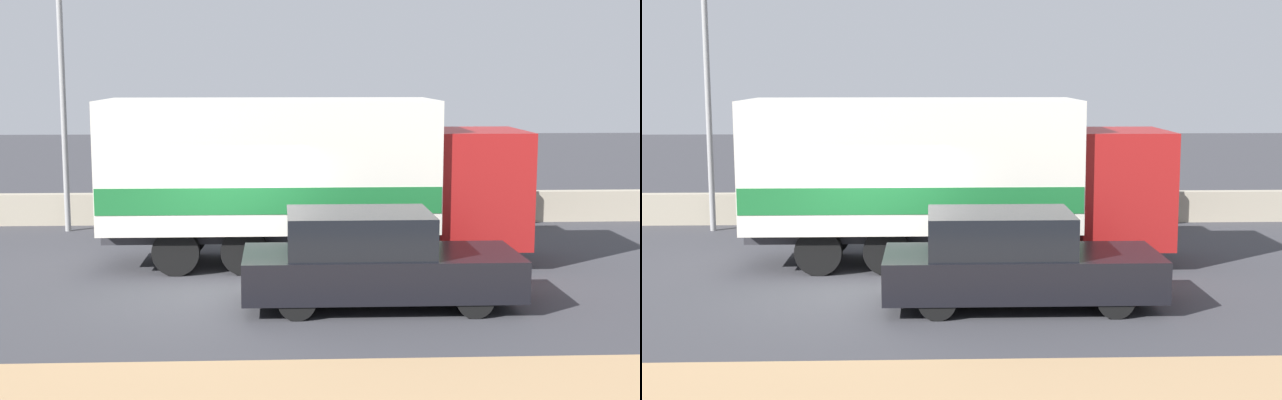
% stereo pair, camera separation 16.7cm
% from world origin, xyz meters
% --- Properties ---
extents(ground_plane, '(80.00, 80.00, 0.00)m').
position_xyz_m(ground_plane, '(0.00, 0.00, 0.00)').
color(ground_plane, '#38383D').
extents(stone_wall_backdrop, '(60.00, 0.35, 0.79)m').
position_xyz_m(stone_wall_backdrop, '(0.00, 7.14, 0.39)').
color(stone_wall_backdrop, '#A39984').
rests_on(stone_wall_backdrop, ground_plane).
extents(street_lamp, '(0.56, 0.28, 6.88)m').
position_xyz_m(street_lamp, '(-4.35, 6.22, 3.99)').
color(street_lamp, gray).
rests_on(street_lamp, ground_plane).
extents(box_truck, '(8.34, 2.52, 3.31)m').
position_xyz_m(box_truck, '(1.25, 2.26, 1.81)').
color(box_truck, maroon).
rests_on(box_truck, ground_plane).
extents(car_hatchback, '(4.53, 1.86, 1.58)m').
position_xyz_m(car_hatchback, '(2.35, -1.08, 0.77)').
color(car_hatchback, black).
rests_on(car_hatchback, ground_plane).
extents(pedestrian, '(0.38, 0.38, 1.73)m').
position_xyz_m(pedestrian, '(6.36, 6.27, 0.90)').
color(pedestrian, slate).
rests_on(pedestrian, ground_plane).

